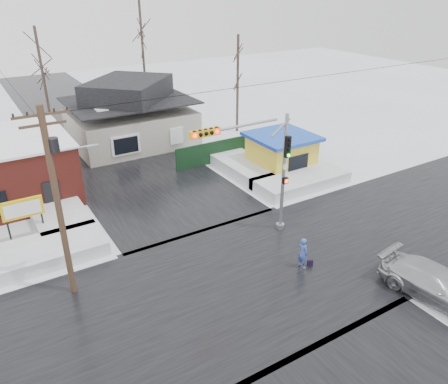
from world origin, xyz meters
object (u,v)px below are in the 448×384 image
traffic_signal (262,163)px  utility_pole (58,194)px  kiosk (281,152)px  pedestrian (303,253)px  car (436,284)px  marquee_sign (23,210)px

traffic_signal → utility_pole: size_ratio=0.78×
kiosk → pedestrian: (-6.99, -10.69, -0.61)m
pedestrian → car: pedestrian is taller
marquee_sign → kiosk: kiosk is taller
marquee_sign → pedestrian: bearing=-41.5°
utility_pole → pedestrian: (10.44, -4.20, -4.26)m
kiosk → marquee_sign: bearing=-178.4°
pedestrian → car: size_ratio=0.33×
car → pedestrian: bearing=117.1°
traffic_signal → marquee_sign: bearing=150.3°
traffic_signal → kiosk: bearing=44.8°
marquee_sign → pedestrian: 15.41m
traffic_signal → car: bearing=-66.8°
traffic_signal → pedestrian: bearing=-88.8°
pedestrian → kiosk: bearing=-38.7°
utility_pole → traffic_signal: bearing=-2.9°
kiosk → car: bearing=-102.0°
marquee_sign → kiosk: (18.50, 0.50, -0.46)m
kiosk → pedestrian: size_ratio=2.69×
utility_pole → marquee_sign: size_ratio=3.53×
car → utility_pole: bearing=138.0°
traffic_signal → kiosk: 10.43m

